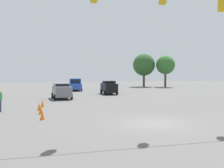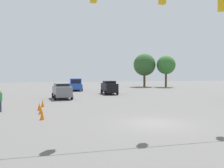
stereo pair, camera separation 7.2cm
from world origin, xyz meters
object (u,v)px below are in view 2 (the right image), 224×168
object	(u,v)px
pedestrian	(0,100)
pickup_truck_blue_withflow_deep	(75,85)
tree_horizon_left	(144,65)
traffic_cone_second	(41,110)
tree_horizon_right	(166,65)
sedan_grey_withflow_far	(62,91)
traffic_cone_nearest	(42,115)
traffic_cone_third	(39,106)
overhead_signal_span	(162,34)
traffic_cone_fourth	(43,103)
sedan_black_oncoming_deep	(109,87)

from	to	relation	value
pedestrian	pickup_truck_blue_withflow_deep	bearing A→B (deg)	-111.21
pickup_truck_blue_withflow_deep	tree_horizon_left	world-z (taller)	tree_horizon_left
traffic_cone_second	pickup_truck_blue_withflow_deep	bearing A→B (deg)	-102.72
tree_horizon_left	tree_horizon_right	distance (m)	4.69
sedan_grey_withflow_far	traffic_cone_nearest	distance (m)	13.32
pickup_truck_blue_withflow_deep	pedestrian	distance (m)	23.76
traffic_cone_second	tree_horizon_right	xyz separation A→B (m)	(-25.80, -29.92, 4.47)
pickup_truck_blue_withflow_deep	traffic_cone_third	world-z (taller)	pickup_truck_blue_withflow_deep
pickup_truck_blue_withflow_deep	traffic_cone_nearest	world-z (taller)	pickup_truck_blue_withflow_deep
overhead_signal_span	traffic_cone_fourth	xyz separation A→B (m)	(6.80, -10.34, -5.03)
traffic_cone_second	pedestrian	xyz separation A→B (m)	(3.18, -1.84, 0.61)
sedan_grey_withflow_far	tree_horizon_right	xyz separation A→B (m)	(-23.53, -19.21, 3.82)
traffic_cone_nearest	pedestrian	xyz separation A→B (m)	(3.32, -4.26, 0.61)
pickup_truck_blue_withflow_deep	traffic_cone_second	bearing A→B (deg)	77.28
pickup_truck_blue_withflow_deep	traffic_cone_third	xyz separation A→B (m)	(5.57, 22.05, -0.66)
overhead_signal_span	tree_horizon_right	bearing A→B (deg)	-117.53
traffic_cone_second	tree_horizon_right	bearing A→B (deg)	-130.77
traffic_cone_third	tree_horizon_left	bearing A→B (deg)	-125.83
traffic_cone_nearest	pedestrian	bearing A→B (deg)	-52.09
overhead_signal_span	traffic_cone_second	bearing A→B (deg)	-42.58
sedan_grey_withflow_far	traffic_cone_nearest	world-z (taller)	sedan_grey_withflow_far
sedan_grey_withflow_far	tree_horizon_left	distance (m)	29.25
traffic_cone_fourth	pedestrian	size ratio (longest dim) A/B	0.35
sedan_black_oncoming_deep	traffic_cone_third	xyz separation A→B (m)	(9.51, 13.65, -0.68)
traffic_cone_third	pedestrian	bearing A→B (deg)	1.87
sedan_grey_withflow_far	tree_horizon_right	world-z (taller)	tree_horizon_right
sedan_black_oncoming_deep	pedestrian	world-z (taller)	sedan_black_oncoming_deep
sedan_black_oncoming_deep	tree_horizon_right	distance (m)	22.13
traffic_cone_second	traffic_cone_nearest	bearing A→B (deg)	93.17
traffic_cone_nearest	traffic_cone_second	xyz separation A→B (m)	(0.13, -2.42, 0.00)
traffic_cone_nearest	traffic_cone_fourth	bearing A→B (deg)	-89.70
traffic_cone_third	sedan_black_oncoming_deep	bearing A→B (deg)	-124.89
traffic_cone_second	traffic_cone_fourth	size ratio (longest dim) A/B	1.00
traffic_cone_nearest	tree_horizon_right	distance (m)	41.52
sedan_black_oncoming_deep	pickup_truck_blue_withflow_deep	bearing A→B (deg)	-64.86
overhead_signal_span	sedan_black_oncoming_deep	world-z (taller)	overhead_signal_span
tree_horizon_right	pickup_truck_blue_withflow_deep	bearing A→B (deg)	16.20
traffic_cone_fourth	sedan_grey_withflow_far	bearing A→B (deg)	-107.94
sedan_black_oncoming_deep	tree_horizon_left	world-z (taller)	tree_horizon_left
sedan_black_oncoming_deep	tree_horizon_left	distance (m)	21.07
traffic_cone_second	pedestrian	bearing A→B (deg)	-30.03
pickup_truck_blue_withflow_deep	traffic_cone_fourth	size ratio (longest dim) A/B	8.01
overhead_signal_span	traffic_cone_third	bearing A→B (deg)	-49.57
sedan_black_oncoming_deep	tree_horizon_left	size ratio (longest dim) A/B	0.54
sedan_black_oncoming_deep	traffic_cone_nearest	bearing A→B (deg)	62.86
traffic_cone_third	pedestrian	size ratio (longest dim) A/B	0.35
sedan_grey_withflow_far	pedestrian	distance (m)	10.41
tree_horizon_left	overhead_signal_span	bearing A→B (deg)	68.99
pickup_truck_blue_withflow_deep	tree_horizon_left	size ratio (longest dim) A/B	0.70
traffic_cone_second	traffic_cone_third	world-z (taller)	same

